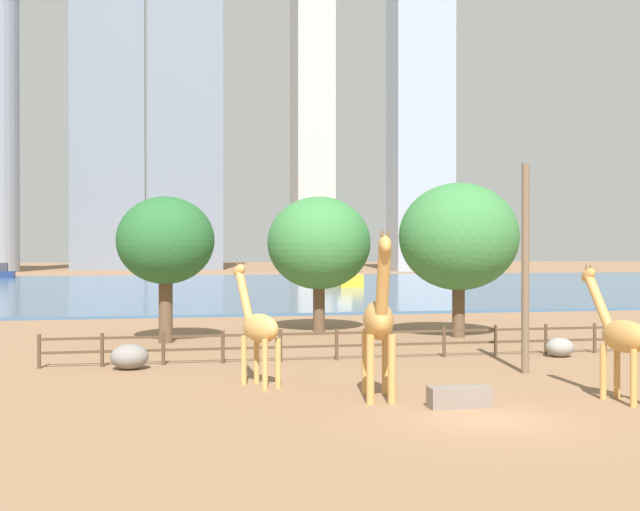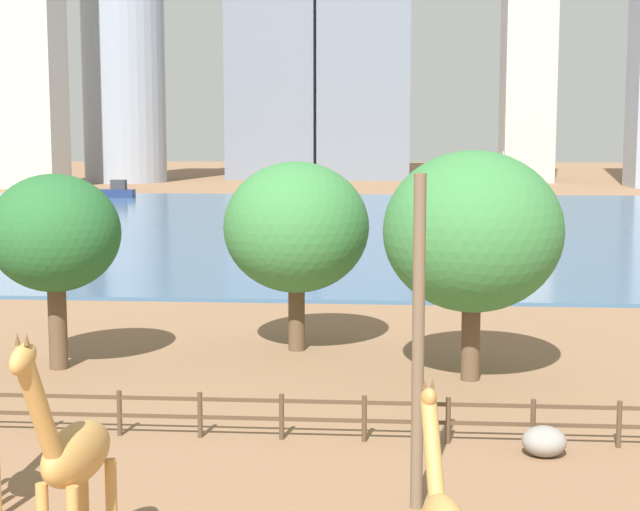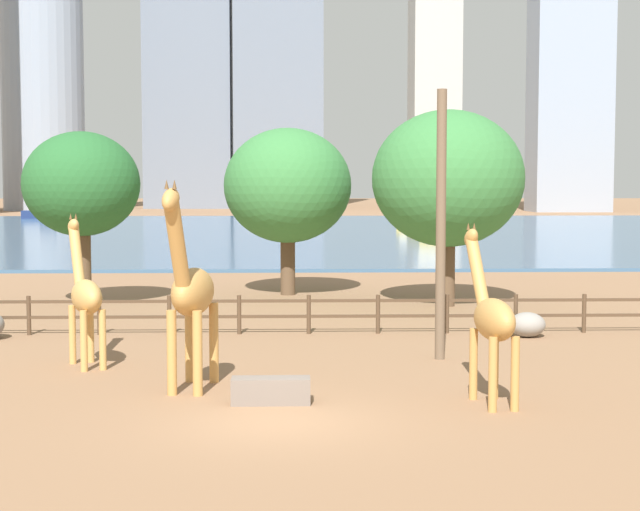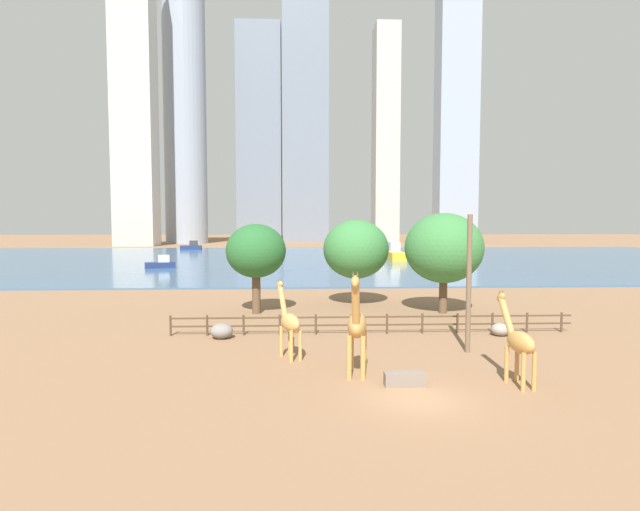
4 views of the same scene
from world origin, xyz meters
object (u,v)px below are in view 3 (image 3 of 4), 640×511
tree_right_tall (288,186)px  boat_barge (427,221)px  tree_left_large (81,185)px  tree_center_broad (448,179)px  boat_sailboat (44,213)px  boulder_by_pole (527,325)px  boat_tug (405,221)px  feeding_trough (271,391)px  giraffe_young (85,296)px  giraffe_companion (492,318)px  giraffe_tall (191,292)px  utility_pole (441,225)px

tree_right_tall → boat_barge: 51.88m
tree_left_large → boat_barge: size_ratio=0.93×
tree_center_broad → tree_right_tall: bearing=147.1°
tree_center_broad → boat_sailboat: size_ratio=1.49×
boat_sailboat → tree_right_tall: bearing=108.8°
boulder_by_pole → boat_tug: boat_tug is taller
tree_left_large → boat_sailboat: size_ratio=1.33×
feeding_trough → boat_barge: 72.95m
feeding_trough → boat_barge: bearing=79.4°
tree_center_broad → feeding_trough: bearing=-111.3°
giraffe_young → boat_sailboat: bearing=-11.2°
giraffe_companion → boat_sailboat: 115.18m
giraffe_companion → feeding_trough: (-5.02, 0.12, -1.66)m
boulder_by_pole → giraffe_tall: bearing=-142.1°
feeding_trough → tree_left_large: bearing=114.1°
tree_left_large → tree_right_tall: 9.12m
giraffe_companion → boat_barge: 72.30m
utility_pole → tree_right_tall: 16.74m
feeding_trough → tree_left_large: 20.17m
tree_right_tall → boulder_by_pole: bearing=-57.3°
boulder_by_pole → feeding_trough: size_ratio=0.66×
giraffe_companion → utility_pole: size_ratio=0.53×
boat_barge → tree_left_large: bearing=-23.9°
boat_tug → boat_barge: size_ratio=0.64×
giraffe_tall → giraffe_companion: (6.98, -1.63, -0.44)m
tree_left_large → tree_center_broad: bearing=-1.9°
giraffe_young → tree_center_broad: 17.74m
giraffe_companion → tree_right_tall: 22.44m
boulder_by_pole → boat_sailboat: 107.38m
boulder_by_pole → feeding_trough: (-8.16, -9.39, -0.11)m
utility_pole → tree_left_large: bearing=135.7°
tree_left_large → tree_right_tall: bearing=24.0°
tree_left_large → giraffe_young: bearing=-77.8°
boat_tug → giraffe_companion: bearing=-176.5°
utility_pole → feeding_trough: utility_pole is taller
boat_sailboat → boat_barge: boat_barge is taller
giraffe_companion → tree_left_large: (-13.05, 18.04, 2.97)m
utility_pole → boat_barge: 66.80m
tree_center_broad → boat_barge: bearing=83.0°
boat_tug → boat_barge: 11.25m
tree_left_large → boat_tug: 68.32m
tree_right_tall → feeding_trough: bearing=-90.8°
giraffe_tall → giraffe_young: 4.59m
utility_pole → tree_center_broad: bearing=80.0°
tree_left_large → giraffe_companion: bearing=-54.1°
tree_left_large → tree_center_broad: 14.83m
boat_tug → utility_pole: bearing=-177.1°
giraffe_young → boat_barge: 69.49m
boat_sailboat → boat_barge: (45.87, -37.13, 0.34)m
utility_pole → boat_tug: bearing=84.1°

